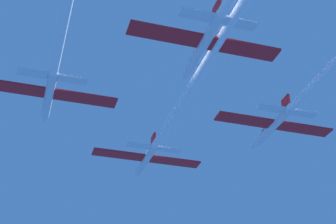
% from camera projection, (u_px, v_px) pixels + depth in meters
% --- Properties ---
extents(jet_lead, '(18.83, 59.25, 3.12)m').
position_uv_depth(jet_lead, '(175.00, 113.00, 78.20)').
color(jet_lead, white).
extents(jet_left_wing, '(18.83, 59.65, 3.12)m').
position_uv_depth(jet_left_wing, '(64.00, 18.00, 59.98)').
color(jet_left_wing, white).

